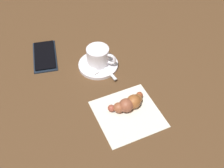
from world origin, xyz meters
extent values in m
plane|color=#52361F|center=(0.00, 0.00, 0.00)|extent=(1.80, 1.80, 0.00)
cylinder|color=white|center=(-0.09, 0.02, 0.01)|extent=(0.12, 0.12, 0.01)
cylinder|color=white|center=(-0.10, 0.02, 0.04)|extent=(0.07, 0.07, 0.06)
cylinder|color=#34200B|center=(-0.10, 0.02, 0.04)|extent=(0.06, 0.06, 0.00)
torus|color=white|center=(-0.06, 0.04, 0.04)|extent=(0.04, 0.03, 0.04)
cube|color=silver|center=(-0.05, 0.02, 0.01)|extent=(0.10, 0.02, 0.00)
ellipsoid|color=silver|center=(-0.11, 0.03, 0.01)|extent=(0.03, 0.02, 0.01)
cube|color=white|center=(-0.09, -0.01, 0.01)|extent=(0.06, 0.02, 0.01)
cube|color=silver|center=(0.11, -0.03, 0.00)|extent=(0.20, 0.20, 0.00)
ellipsoid|color=#994634|center=(0.07, -0.06, 0.01)|extent=(0.03, 0.03, 0.02)
ellipsoid|color=brown|center=(0.09, -0.04, 0.02)|extent=(0.04, 0.04, 0.03)
ellipsoid|color=brown|center=(0.10, -0.02, 0.02)|extent=(0.05, 0.05, 0.04)
ellipsoid|color=#975529|center=(0.10, 0.00, 0.02)|extent=(0.04, 0.04, 0.04)
ellipsoid|color=#955C2E|center=(0.10, 0.02, 0.02)|extent=(0.04, 0.04, 0.03)
ellipsoid|color=#984426|center=(0.09, 0.03, 0.01)|extent=(0.03, 0.03, 0.02)
cube|color=#19222F|center=(-0.24, -0.09, 0.00)|extent=(0.17, 0.13, 0.01)
cube|color=black|center=(-0.24, -0.09, 0.01)|extent=(0.15, 0.12, 0.00)
camera|label=1|loc=(0.45, -0.35, 0.63)|focal=46.39mm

